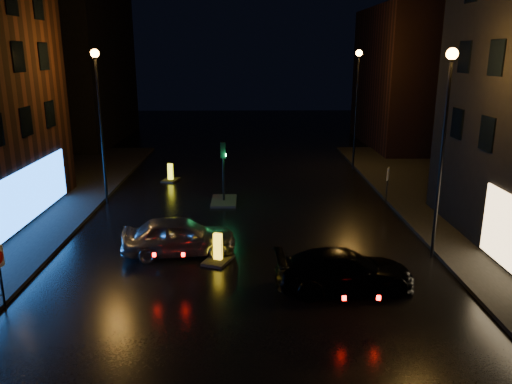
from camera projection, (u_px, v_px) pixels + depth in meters
ground at (243, 338)px, 14.86m from camera, size 120.00×120.00×0.00m
building_far_left at (74, 66)px, 46.38m from camera, size 8.00×16.00×14.00m
building_far_right at (414, 78)px, 44.29m from camera, size 8.00×14.00×12.00m
street_lamp_lfar at (99, 103)px, 26.70m from camera, size 0.44×0.44×8.37m
street_lamp_rnear at (445, 123)px, 19.26m from camera, size 0.44×0.44×8.37m
street_lamp_rfar at (357, 92)px, 34.66m from camera, size 0.44×0.44×8.37m
traffic_signal at (224, 194)px, 28.18m from camera, size 1.40×2.40×3.45m
silver_hatchback at (179, 236)px, 20.85m from camera, size 4.90×2.41×1.61m
dark_sedan at (345, 270)px, 17.75m from camera, size 5.08×2.36×1.44m
bollard_near at (218, 255)px, 20.22m from camera, size 1.37×1.62×1.20m
bollard_far at (171, 177)px, 32.91m from camera, size 1.18×1.49×1.15m
road_sign_right at (388, 177)px, 27.53m from camera, size 0.25×0.48×2.09m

